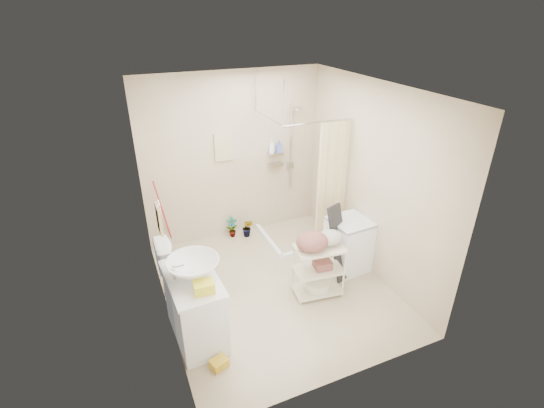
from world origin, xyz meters
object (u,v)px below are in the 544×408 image
Objects in this scene: washing_machine at (348,244)px; toilet at (189,264)px; laundry_rack at (319,266)px; vanity at (195,307)px.

toilet is at bearing 165.67° from washing_machine.
laundry_rack is at bearing -115.11° from toilet.
toilet is at bearing 160.83° from laundry_rack.
laundry_rack reaches higher than washing_machine.
washing_machine is at bearing 34.08° from laundry_rack.
washing_machine is at bearing 8.55° from vanity.
vanity is 1.63m from laundry_rack.
laundry_rack is at bearing 1.33° from vanity.
toilet is 1.04× the size of washing_machine.
vanity is at bearing 173.25° from toilet.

